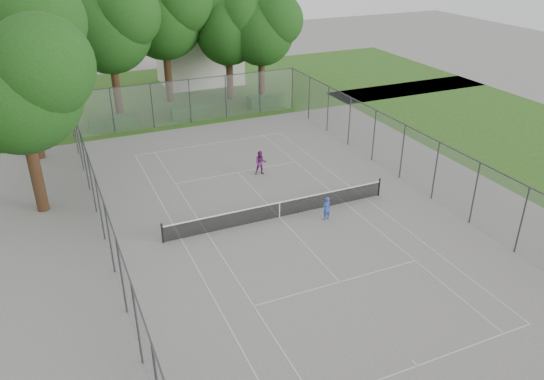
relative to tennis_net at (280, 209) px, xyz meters
name	(u,v)px	position (x,y,z in m)	size (l,w,h in m)	color
ground	(279,217)	(0.00, 0.00, -0.51)	(120.00, 120.00, 0.00)	slate
grass_far	(165,93)	(0.00, 26.00, -0.51)	(60.00, 20.00, 0.00)	#274F16
court_markings	(279,217)	(0.00, 0.00, -0.50)	(11.03, 23.83, 0.01)	beige
tennis_net	(280,209)	(0.00, 0.00, 0.00)	(12.87, 0.10, 1.10)	black
perimeter_fence	(280,187)	(0.00, 0.00, 1.30)	(18.08, 34.08, 3.52)	#38383D
tree_far_left	(109,24)	(-4.89, 20.78, 6.92)	(7.53, 6.87, 10.82)	#341F13
tree_far_midleft	(164,13)	(0.02, 23.42, 7.13)	(7.74, 7.06, 11.12)	#341F13
tree_far_midright	(229,27)	(5.21, 21.86, 5.85)	(6.44, 5.88, 9.25)	#341F13
tree_far_right	(262,28)	(7.75, 20.49, 5.85)	(6.44, 5.88, 9.26)	#341F13
tree_side_back	(16,35)	(-11.37, 14.10, 7.67)	(8.28, 7.56, 11.90)	#341F13
tree_side_front	(18,80)	(-11.56, 6.06, 6.81)	(7.41, 6.76, 10.65)	#341F13
hedge_left	(114,122)	(-5.86, 18.12, -0.04)	(3.75, 1.13, 0.94)	#1D4817
hedge_mid	(190,112)	(0.31, 18.25, -0.02)	(3.15, 0.90, 0.99)	#1D4817
hedge_right	(266,101)	(7.17, 18.45, -0.03)	(3.20, 1.17, 0.96)	#1D4817
house	(199,45)	(4.33, 28.53, 3.24)	(7.49, 5.80, 9.32)	beige
girl_player	(326,208)	(2.21, -1.20, 0.15)	(0.48, 0.32, 1.33)	#2F50B2
woman_player	(261,163)	(1.24, 5.56, 0.28)	(0.76, 0.60, 1.57)	#6F2570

